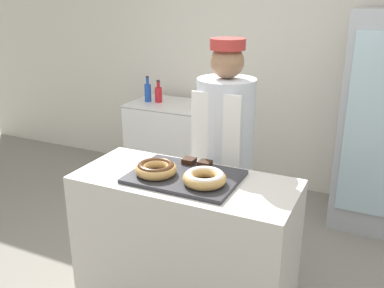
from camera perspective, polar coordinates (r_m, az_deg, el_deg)
name	(u,v)px	position (r m, az deg, el deg)	size (l,w,h in m)	color
wall_back	(282,55)	(4.31, 11.87, 11.52)	(8.00, 0.06, 2.70)	silver
display_counter	(185,246)	(2.69, -0.94, -13.48)	(1.30, 0.57, 0.91)	beige
serving_tray	(185,177)	(2.47, -1.00, -4.38)	(0.62, 0.44, 0.02)	#2D2D33
donut_chocolate_glaze	(156,168)	(2.46, -4.83, -3.24)	(0.24, 0.24, 0.07)	tan
donut_light_glaze	(204,177)	(2.34, 1.67, -4.48)	(0.24, 0.24, 0.07)	tan
brownie_back_left	(189,161)	(2.62, -0.38, -2.26)	(0.07, 0.07, 0.03)	black
brownie_back_right	(205,164)	(2.58, 1.74, -2.63)	(0.07, 0.07, 0.03)	black
baker_person	(224,156)	(2.94, 4.34, -1.55)	(0.39, 0.39, 1.65)	#4C4C51
beverage_fridge	(381,122)	(3.88, 23.87, 2.68)	(0.61, 0.69, 1.81)	#ADB2B7
chest_freezer	(177,143)	(4.49, -1.99, 0.12)	(0.95, 0.59, 0.85)	white
bottle_red	(158,94)	(4.43, -4.49, 6.69)	(0.07, 0.07, 0.23)	red
bottle_orange	(210,99)	(4.14, 2.42, 6.02)	(0.06, 0.06, 0.26)	orange
bottle_blue	(148,92)	(4.46, -5.91, 6.94)	(0.07, 0.07, 0.26)	#1E4CB2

